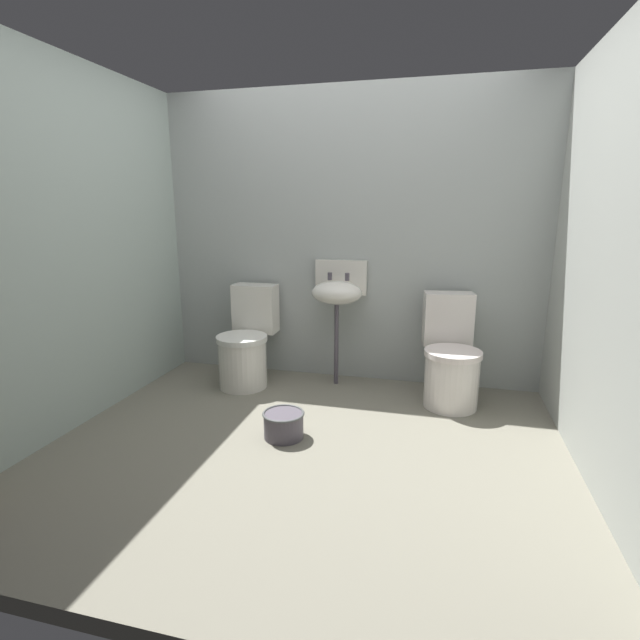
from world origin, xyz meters
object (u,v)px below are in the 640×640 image
at_px(toilet_left, 247,345).
at_px(bucket, 284,424).
at_px(sink, 337,292).
at_px(toilet_right, 450,360).

distance_m(toilet_left, bucket, 1.04).
distance_m(sink, bucket, 1.22).
height_order(toilet_left, sink, sink).
xyz_separation_m(toilet_left, toilet_right, (1.59, 0.00, 0.00)).
relative_size(toilet_right, sink, 0.79).
xyz_separation_m(toilet_right, bucket, (-1.00, -0.83, -0.23)).
xyz_separation_m(toilet_left, bucket, (0.59, -0.83, -0.23)).
distance_m(toilet_left, sink, 0.85).
bearing_deg(toilet_right, sink, -20.40).
bearing_deg(toilet_left, sink, -164.63).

